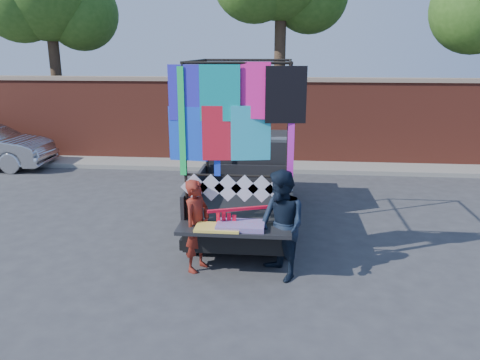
{
  "coord_description": "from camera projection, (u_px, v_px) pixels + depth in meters",
  "views": [
    {
      "loc": [
        1.22,
        -7.25,
        3.4
      ],
      "look_at": [
        0.51,
        0.02,
        1.36
      ],
      "focal_mm": 35.0,
      "sensor_mm": 36.0,
      "label": 1
    }
  ],
  "objects": [
    {
      "name": "streamer_bundle",
      "position": [
        231.0,
        221.0,
        7.16
      ],
      "size": [
        0.92,
        0.36,
        0.66
      ],
      "color": "#F80D27",
      "rests_on": "ground"
    },
    {
      "name": "ground",
      "position": [
        210.0,
        256.0,
        7.98
      ],
      "size": [
        90.0,
        90.0,
        0.0
      ],
      "primitive_type": "plane",
      "color": "#38383A",
      "rests_on": "ground"
    },
    {
      "name": "woman",
      "position": [
        197.0,
        226.0,
        7.32
      ],
      "size": [
        0.55,
        0.64,
        1.49
      ],
      "primitive_type": "imported",
      "rotation": [
        0.0,
        0.0,
        1.13
      ],
      "color": "maroon",
      "rests_on": "ground"
    },
    {
      "name": "brick_wall",
      "position": [
        245.0,
        120.0,
        14.33
      ],
      "size": [
        30.0,
        0.45,
        2.61
      ],
      "color": "brown",
      "rests_on": "ground"
    },
    {
      "name": "curb",
      "position": [
        243.0,
        165.0,
        14.0
      ],
      "size": [
        30.0,
        1.2,
        0.12
      ],
      "primitive_type": "cube",
      "color": "gray",
      "rests_on": "ground"
    },
    {
      "name": "pickup_truck",
      "position": [
        249.0,
        177.0,
        9.81
      ],
      "size": [
        2.05,
        5.15,
        3.24
      ],
      "color": "black",
      "rests_on": "ground"
    },
    {
      "name": "man",
      "position": [
        281.0,
        226.0,
        7.04
      ],
      "size": [
        0.97,
        1.04,
        1.69
      ],
      "primitive_type": "imported",
      "rotation": [
        0.0,
        0.0,
        -1.02
      ],
      "color": "black",
      "rests_on": "ground"
    }
  ]
}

